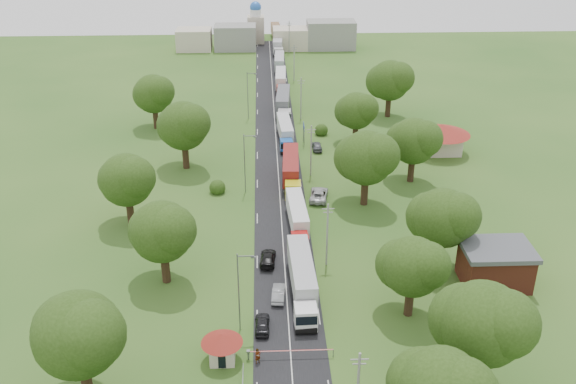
{
  "coord_description": "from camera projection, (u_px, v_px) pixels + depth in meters",
  "views": [
    {
      "loc": [
        -2.55,
        -78.06,
        46.03
      ],
      "look_at": [
        1.11,
        8.68,
        3.0
      ],
      "focal_mm": 40.0,
      "sensor_mm": 36.0,
      "label": 1
    }
  ],
  "objects": [
    {
      "name": "truck_7",
      "position": [
        278.0,
        45.0,
        183.93
      ],
      "size": [
        3.19,
        15.0,
        4.14
      ],
      "color": "#ABABAB",
      "rests_on": "ground"
    },
    {
      "name": "info_sign",
      "position": [
        304.0,
        130.0,
        120.61
      ],
      "size": [
        0.12,
        3.1,
        4.1
      ],
      "color": "slate",
      "rests_on": "ground"
    },
    {
      "name": "truck_4",
      "position": [
        283.0,
        103.0,
        136.91
      ],
      "size": [
        3.52,
        15.59,
        4.3
      ],
      "color": "#B1B1B1",
      "rests_on": "ground"
    },
    {
      "name": "tree_5",
      "position": [
        414.0,
        141.0,
        104.29
      ],
      "size": [
        8.8,
        8.8,
        11.07
      ],
      "color": "#382616",
      "rests_on": "ground"
    },
    {
      "name": "pole_1",
      "position": [
        327.0,
        234.0,
        82.27
      ],
      "size": [
        1.6,
        0.24,
        9.0
      ],
      "color": "gray",
      "rests_on": "ground"
    },
    {
      "name": "lamp_2",
      "position": [
        248.0,
        93.0,
        132.5
      ],
      "size": [
        2.03,
        0.22,
        10.0
      ],
      "color": "slate",
      "rests_on": "ground"
    },
    {
      "name": "pole_5",
      "position": [
        289.0,
        37.0,
        182.53
      ],
      "size": [
        1.6,
        0.24,
        9.0
      ],
      "color": "gray",
      "rests_on": "ground"
    },
    {
      "name": "car_verge_far",
      "position": [
        317.0,
        146.0,
        119.19
      ],
      "size": [
        1.89,
        4.44,
        1.5
      ],
      "primitive_type": "imported",
      "rotation": [
        0.0,
        0.0,
        3.17
      ],
      "color": "#4B4E52",
      "rests_on": "ground"
    },
    {
      "name": "ground",
      "position": [
        283.0,
        238.0,
        90.41
      ],
      "size": [
        260.0,
        260.0,
        0.0
      ],
      "primitive_type": "plane",
      "color": "#2B541C",
      "rests_on": "ground"
    },
    {
      "name": "tree_2",
      "position": [
        412.0,
        266.0,
        72.02
      ],
      "size": [
        8.0,
        8.0,
        10.1
      ],
      "color": "#382616",
      "rests_on": "ground"
    },
    {
      "name": "car_lane_rear",
      "position": [
        268.0,
        258.0,
        84.47
      ],
      "size": [
        2.4,
        5.0,
        1.41
      ],
      "primitive_type": "imported",
      "rotation": [
        0.0,
        0.0,
        3.05
      ],
      "color": "black",
      "rests_on": "ground"
    },
    {
      "name": "truck_1",
      "position": [
        298.0,
        218.0,
        91.75
      ],
      "size": [
        2.89,
        13.5,
        3.73
      ],
      "color": "#AE1513",
      "rests_on": "ground"
    },
    {
      "name": "car_lane_mid",
      "position": [
        279.0,
        293.0,
        77.39
      ],
      "size": [
        1.82,
        4.32,
        1.39
      ],
      "primitive_type": "imported",
      "rotation": [
        0.0,
        0.0,
        3.06
      ],
      "color": "#919498",
      "rests_on": "ground"
    },
    {
      "name": "tree_10",
      "position": [
        162.0,
        231.0,
        77.82
      ],
      "size": [
        8.8,
        8.8,
        11.07
      ],
      "color": "#382616",
      "rests_on": "ground"
    },
    {
      "name": "boom_barrier",
      "position": [
        278.0,
        352.0,
        67.58
      ],
      "size": [
        9.22,
        0.35,
        1.18
      ],
      "color": "slate",
      "rests_on": "ground"
    },
    {
      "name": "pole_2",
      "position": [
        311.0,
        150.0,
        107.34
      ],
      "size": [
        1.6,
        0.24,
        9.0
      ],
      "color": "gray",
      "rests_on": "ground"
    },
    {
      "name": "tree_12",
      "position": [
        183.0,
        125.0,
        108.85
      ],
      "size": [
        9.6,
        9.6,
        12.05
      ],
      "color": "#382616",
      "rests_on": "ground"
    },
    {
      "name": "pole_3",
      "position": [
        301.0,
        98.0,
        132.4
      ],
      "size": [
        1.6,
        0.24,
        9.0
      ],
      "color": "gray",
      "rests_on": "ground"
    },
    {
      "name": "house_cream",
      "position": [
        441.0,
        134.0,
        116.78
      ],
      "size": [
        10.08,
        10.08,
        5.8
      ],
      "color": "beige",
      "rests_on": "ground"
    },
    {
      "name": "truck_8",
      "position": [
        276.0,
        33.0,
        198.24
      ],
      "size": [
        3.27,
        15.02,
        4.15
      ],
      "color": "brown",
      "rests_on": "ground"
    },
    {
      "name": "church",
      "position": [
        256.0,
        25.0,
        193.5
      ],
      "size": [
        5.0,
        5.0,
        12.3
      ],
      "color": "beige",
      "rests_on": "ground"
    },
    {
      "name": "truck_2",
      "position": [
        291.0,
        170.0,
        106.11
      ],
      "size": [
        3.15,
        15.07,
        4.17
      ],
      "color": "gold",
      "rests_on": "ground"
    },
    {
      "name": "lamp_0",
      "position": [
        240.0,
        289.0,
        69.84
      ],
      "size": [
        2.03,
        0.22,
        10.0
      ],
      "color": "slate",
      "rests_on": "ground"
    },
    {
      "name": "distant_town",
      "position": [
        272.0,
        37.0,
        187.36
      ],
      "size": [
        52.0,
        8.0,
        8.0
      ],
      "color": "gray",
      "rests_on": "ground"
    },
    {
      "name": "tree_4",
      "position": [
        366.0,
        157.0,
        96.52
      ],
      "size": [
        9.6,
        9.6,
        12.05
      ],
      "color": "#382616",
      "rests_on": "ground"
    },
    {
      "name": "tree_7",
      "position": [
        390.0,
        80.0,
        132.74
      ],
      "size": [
        9.6,
        9.6,
        12.05
      ],
      "color": "#382616",
      "rests_on": "ground"
    },
    {
      "name": "truck_3",
      "position": [
        285.0,
        132.0,
        122.49
      ],
      "size": [
        2.92,
        13.52,
        3.73
      ],
      "color": "#1C52A8",
      "rests_on": "ground"
    },
    {
      "name": "car_verge_near",
      "position": [
        319.0,
        194.0,
        101.04
      ],
      "size": [
        3.56,
        6.15,
        1.61
      ],
      "primitive_type": "imported",
      "rotation": [
        0.0,
        0.0,
        2.98
      ],
      "color": "#B1B1B1",
      "rests_on": "ground"
    },
    {
      "name": "lamp_1",
      "position": [
        245.0,
        161.0,
        101.17
      ],
      "size": [
        2.03,
        0.22,
        10.0
      ],
      "color": "slate",
      "rests_on": "ground"
    },
    {
      "name": "car_lane_front",
      "position": [
        262.0,
        324.0,
        72.08
      ],
      "size": [
        1.74,
        4.14,
        1.4
      ],
      "primitive_type": "imported",
      "rotation": [
        0.0,
        0.0,
        3.12
      ],
      "color": "black",
      "rests_on": "ground"
    },
    {
      "name": "road",
      "position": [
        279.0,
        178.0,
        108.31
      ],
      "size": [
        8.0,
        200.0,
        0.04
      ],
      "primitive_type": "cube",
      "color": "black",
      "rests_on": "ground"
    },
    {
      "name": "tree_11",
      "position": [
        127.0,
        179.0,
        90.99
      ],
      "size": [
        8.8,
        8.8,
        11.07
      ],
      "color": "#382616",
      "rests_on": "ground"
    },
    {
      "name": "tree_9",
      "position": [
        78.0,
        333.0,
        59.46
      ],
      "size": [
        9.6,
        9.6,
        12.05
      ],
      "color": "#382616",
      "rests_on": "ground"
    },
    {
      "name": "truck_6",
      "position": [
        280.0,
        63.0,
        166.64
      ],
      "size": [
        2.81,
        13.85,
        3.83
      ],
      "color": "#215A38",
      "rests_on": "ground"
    },
    {
      "name": "tree_1",
      "position": [
        482.0,
        323.0,
        60.9
      ],
      "size": [
        9.6,
        9.6,
        12.05
      ],
      "color": "#382616",
      "rests_on": "ground"
    },
    {
      "name": "truck_0",
      "position": [
        302.0,
        279.0,
        77.39
      ],
      "size": [
        3.06,
        15.32,
        4.24
      ],
      "color": "white",
      "rests_on": "ground"
    },
    {
      "name": "tree_3",
      "position": [
        443.0,
        217.0,
        80.93
      ],
      "size": [
        8.8,
        8.8,
        11.07
      ],
      "color": "#382616",
      "rests_on": "ground"
    },
    {
      "name": "truck_5",
      "position": [
        281.0,
        81.0,
        152.72
      ],
      "size": [
        2.8,
        13.87,
        3.83
      ],
      "color": "#A52619",
      "rests_on": "ground"
    },
    {
      "name": "house_brick",
      "position": [
        495.0,
        265.0,
        79.47
      ],
      "size": [
        8.6,
        6.6,
        5.2
      ],
      "color": "maroon",
      "rests_on": "ground"
    },
    {
      "name": "pedestrian_booth",
      "position": [
        232.0,
        360.0,
        66.55
      ],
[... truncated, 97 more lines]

